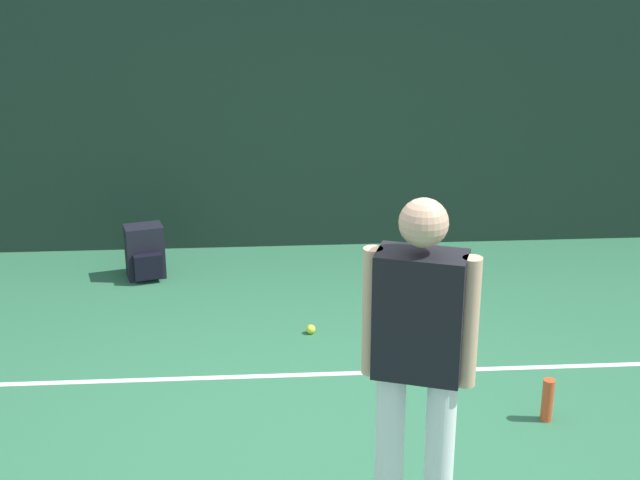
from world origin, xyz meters
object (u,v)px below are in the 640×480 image
Objects in this scene: water_bottle at (547,400)px; backpack at (145,253)px; tennis_ball_by_fence at (311,329)px; tennis_player at (418,351)px.

backpack is at bearing 137.72° from water_bottle.
tennis_ball_by_fence is at bearing -55.96° from backpack.
tennis_player is 6.36× the size of water_bottle.
tennis_player is at bearing -135.68° from water_bottle.
tennis_player is 3.77m from backpack.
water_bottle is (2.60, -2.37, -0.08)m from backpack.
tennis_player is 25.76× the size of tennis_ball_by_fence.
water_bottle is (1.33, -1.25, 0.10)m from tennis_ball_by_fence.
tennis_player is at bearing -80.31° from tennis_ball_by_fence.
backpack is 6.67× the size of tennis_ball_by_fence.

